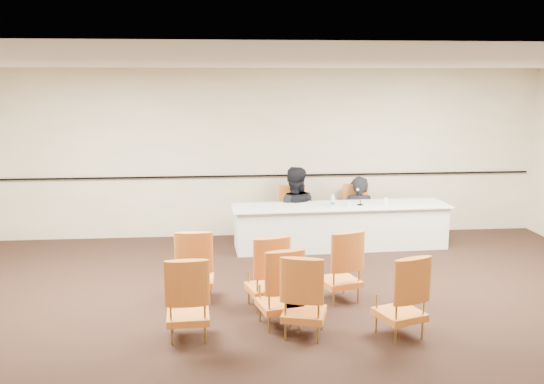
{
  "coord_description": "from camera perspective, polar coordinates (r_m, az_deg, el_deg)",
  "views": [
    {
      "loc": [
        -0.9,
        -6.75,
        2.84
      ],
      "look_at": [
        -0.02,
        2.6,
        1.06
      ],
      "focal_mm": 40.0,
      "sensor_mm": 36.0,
      "label": 1
    }
  ],
  "objects": [
    {
      "name": "aud_chair_front_mid",
      "position": [
        7.57,
        -0.5,
        -7.44
      ],
      "size": [
        0.61,
        0.61,
        0.95
      ],
      "primitive_type": null,
      "rotation": [
        0.0,
        0.0,
        0.24
      ],
      "color": "orange",
      "rests_on": "ground"
    },
    {
      "name": "panelist_main",
      "position": [
        10.93,
        8.06,
        -2.84
      ],
      "size": [
        0.63,
        0.44,
        1.68
      ],
      "primitive_type": "imported",
      "rotation": [
        0.0,
        0.0,
        3.08
      ],
      "color": "black",
      "rests_on": "ground"
    },
    {
      "name": "aud_chair_front_left",
      "position": [
        7.89,
        -7.24,
        -6.76
      ],
      "size": [
        0.52,
        0.52,
        0.95
      ],
      "primitive_type": null,
      "rotation": [
        0.0,
        0.0,
        -0.03
      ],
      "color": "orange",
      "rests_on": "ground"
    },
    {
      "name": "microphone",
      "position": [
        10.19,
        8.32,
        -0.51
      ],
      "size": [
        0.12,
        0.21,
        0.28
      ],
      "primitive_type": null,
      "rotation": [
        0.0,
        0.0,
        0.1
      ],
      "color": "black",
      "rests_on": "panel_table"
    },
    {
      "name": "wall_rail",
      "position": [
        10.88,
        -0.57,
        1.56
      ],
      "size": [
        9.8,
        0.04,
        0.03
      ],
      "primitive_type": "cube",
      "color": "black",
      "rests_on": "wall_back"
    },
    {
      "name": "aud_chair_back_left",
      "position": [
        6.78,
        -7.95,
        -9.74
      ],
      "size": [
        0.52,
        0.52,
        0.95
      ],
      "primitive_type": null,
      "rotation": [
        0.0,
        0.0,
        0.04
      ],
      "color": "orange",
      "rests_on": "ground"
    },
    {
      "name": "coffee_cup",
      "position": [
        10.31,
        10.65,
        -0.89
      ],
      "size": [
        0.1,
        0.1,
        0.12
      ],
      "primitive_type": "cylinder",
      "rotation": [
        0.0,
        0.0,
        0.31
      ],
      "color": "white",
      "rests_on": "panel_table"
    },
    {
      "name": "drinking_glass",
      "position": [
        10.14,
        7.24,
        -1.04
      ],
      "size": [
        0.07,
        0.07,
        0.1
      ],
      "primitive_type": "cylinder",
      "rotation": [
        0.0,
        0.0,
        0.02
      ],
      "color": "silver",
      "rests_on": "panel_table"
    },
    {
      "name": "wall_back",
      "position": [
        10.87,
        -0.6,
        3.67
      ],
      "size": [
        10.0,
        0.04,
        3.0
      ],
      "primitive_type": "cube",
      "color": "#F4E8C0",
      "rests_on": "ground"
    },
    {
      "name": "ceiling",
      "position": [
        6.81,
        2.27,
        12.1
      ],
      "size": [
        10.0,
        10.0,
        0.0
      ],
      "primitive_type": "plane",
      "rotation": [
        3.14,
        0.0,
        0.0
      ],
      "color": "silver",
      "rests_on": "ground"
    },
    {
      "name": "panelist_second_chair",
      "position": [
        10.64,
        2.06,
        -2.09
      ],
      "size": [
        0.52,
        0.52,
        0.95
      ],
      "primitive_type": null,
      "rotation": [
        0.0,
        0.0,
        0.04
      ],
      "color": "orange",
      "rests_on": "ground"
    },
    {
      "name": "aud_chair_back_mid",
      "position": [
        6.8,
        3.06,
        -9.61
      ],
      "size": [
        0.62,
        0.62,
        0.95
      ],
      "primitive_type": null,
      "rotation": [
        0.0,
        0.0,
        -0.29
      ],
      "color": "orange",
      "rests_on": "ground"
    },
    {
      "name": "panelist_main_chair",
      "position": [
        10.89,
        8.08,
        -1.89
      ],
      "size": [
        0.52,
        0.52,
        0.95
      ],
      "primitive_type": null,
      "rotation": [
        0.0,
        0.0,
        0.04
      ],
      "color": "orange",
      "rests_on": "ground"
    },
    {
      "name": "aud_chair_extra",
      "position": [
        7.04,
        0.68,
        -8.85
      ],
      "size": [
        0.6,
        0.6,
        0.95
      ],
      "primitive_type": null,
      "rotation": [
        0.0,
        0.0,
        0.23
      ],
      "color": "orange",
      "rests_on": "ground"
    },
    {
      "name": "panel_table",
      "position": [
        10.29,
        6.45,
        -3.23
      ],
      "size": [
        3.68,
        0.98,
        0.73
      ],
      "primitive_type": null,
      "rotation": [
        0.0,
        0.0,
        0.04
      ],
      "color": "silver",
      "rests_on": "ground"
    },
    {
      "name": "aud_chair_front_right",
      "position": [
        7.86,
        6.36,
        -6.83
      ],
      "size": [
        0.63,
        0.63,
        0.95
      ],
      "primitive_type": null,
      "rotation": [
        0.0,
        0.0,
        0.32
      ],
      "color": "orange",
      "rests_on": "ground"
    },
    {
      "name": "floor",
      "position": [
        7.37,
        2.09,
        -11.89
      ],
      "size": [
        10.0,
        10.0,
        0.0
      ],
      "primitive_type": "plane",
      "color": "black",
      "rests_on": "ground"
    },
    {
      "name": "panelist_second",
      "position": [
        10.65,
        2.06,
        -2.27
      ],
      "size": [
        0.91,
        0.74,
        1.75
      ],
      "primitive_type": "imported",
      "rotation": [
        0.0,
        0.0,
        3.05
      ],
      "color": "black",
      "rests_on": "ground"
    },
    {
      "name": "papers",
      "position": [
        10.23,
        8.56,
        -1.25
      ],
      "size": [
        0.34,
        0.27,
        0.0
      ],
      "primitive_type": "cube",
      "rotation": [
        0.0,
        0.0,
        -0.19
      ],
      "color": "white",
      "rests_on": "panel_table"
    },
    {
      "name": "water_bottle",
      "position": [
        10.04,
        5.75,
        -0.8
      ],
      "size": [
        0.09,
        0.09,
        0.21
      ],
      "primitive_type": null,
      "rotation": [
        0.0,
        0.0,
        0.42
      ],
      "color": "#177E7F",
      "rests_on": "panel_table"
    },
    {
      "name": "aud_chair_back_right",
      "position": [
        6.93,
        11.98,
        -9.44
      ],
      "size": [
        0.64,
        0.64,
        0.95
      ],
      "primitive_type": null,
      "rotation": [
        0.0,
        0.0,
        0.34
      ],
      "color": "orange",
      "rests_on": "ground"
    }
  ]
}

